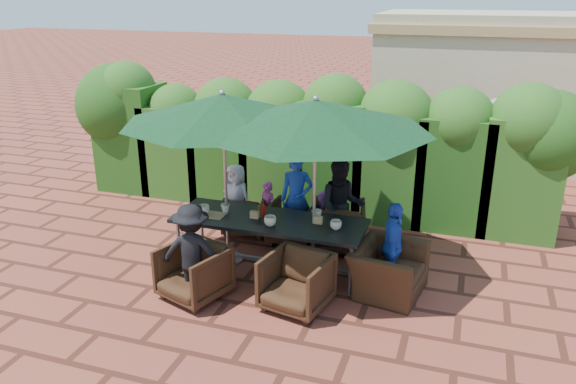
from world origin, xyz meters
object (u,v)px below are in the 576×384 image
(chair_near_left, at_px, (193,270))
(chair_far_right, at_px, (338,224))
(umbrella_left, at_px, (223,109))
(chair_far_left, at_px, (246,212))
(chair_near_right, at_px, (296,280))
(dining_table, at_px, (269,224))
(umbrella_right, at_px, (316,115))
(chair_far_mid, at_px, (293,220))
(chair_end_right, at_px, (388,262))

(chair_near_left, bearing_deg, chair_far_right, 73.88)
(umbrella_left, distance_m, chair_near_left, 2.14)
(umbrella_left, relative_size, chair_far_left, 3.95)
(chair_far_right, bearing_deg, chair_near_right, 75.33)
(dining_table, distance_m, chair_far_left, 1.36)
(chair_far_left, height_order, chair_near_left, chair_near_left)
(dining_table, bearing_deg, chair_near_right, -52.27)
(umbrella_right, relative_size, chair_near_left, 3.95)
(umbrella_left, xyz_separation_m, umbrella_right, (1.28, -0.01, 0.00))
(chair_far_mid, bearing_deg, umbrella_left, 52.70)
(umbrella_left, xyz_separation_m, chair_far_right, (1.41, 0.88, -1.82))
(umbrella_left, height_order, chair_far_mid, umbrella_left)
(dining_table, bearing_deg, chair_end_right, -4.04)
(umbrella_right, relative_size, chair_far_mid, 4.29)
(chair_near_right, relative_size, chair_end_right, 0.80)
(umbrella_left, distance_m, chair_near_right, 2.44)
(dining_table, height_order, chair_end_right, chair_end_right)
(chair_far_right, distance_m, chair_end_right, 1.40)
(chair_far_left, bearing_deg, chair_near_left, 83.37)
(chair_far_mid, bearing_deg, chair_near_right, 109.32)
(chair_near_right, bearing_deg, chair_far_mid, 120.68)
(chair_near_left, bearing_deg, chair_near_right, 26.49)
(umbrella_left, xyz_separation_m, chair_near_left, (0.02, -1.10, -1.83))
(dining_table, xyz_separation_m, chair_far_mid, (0.02, 0.97, -0.33))
(chair_end_right, bearing_deg, umbrella_right, 89.49)
(umbrella_right, xyz_separation_m, chair_far_right, (0.14, 0.89, -1.82))
(dining_table, height_order, chair_far_right, chair_far_right)
(umbrella_right, relative_size, chair_near_right, 3.92)
(chair_near_left, xyz_separation_m, chair_near_right, (1.30, 0.17, 0.00))
(chair_near_right, bearing_deg, chair_near_left, -161.17)
(dining_table, height_order, chair_far_mid, dining_table)
(umbrella_right, distance_m, chair_near_right, 2.05)
(umbrella_right, xyz_separation_m, chair_end_right, (1.05, -0.18, -1.79))
(umbrella_left, xyz_separation_m, chair_near_right, (1.33, -0.93, -1.83))
(dining_table, xyz_separation_m, chair_far_right, (0.75, 0.95, -0.28))
(dining_table, height_order, umbrella_left, umbrella_left)
(chair_far_left, distance_m, chair_far_right, 1.54)
(dining_table, bearing_deg, chair_far_mid, 88.69)
(chair_far_right, bearing_deg, chair_far_left, -15.81)
(chair_near_left, bearing_deg, dining_table, 76.96)
(umbrella_right, distance_m, chair_near_left, 2.47)
(umbrella_right, relative_size, chair_end_right, 3.12)
(umbrella_right, bearing_deg, chair_near_right, -86.93)
(umbrella_right, distance_m, chair_end_right, 2.09)
(dining_table, xyz_separation_m, chair_end_right, (1.66, -0.12, -0.26))
(chair_near_left, height_order, chair_end_right, chair_end_right)
(umbrella_right, relative_size, chair_far_left, 4.34)
(chair_far_mid, relative_size, chair_near_left, 0.92)
(umbrella_right, bearing_deg, chair_far_mid, 122.97)
(chair_far_right, distance_m, chair_near_right, 1.81)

